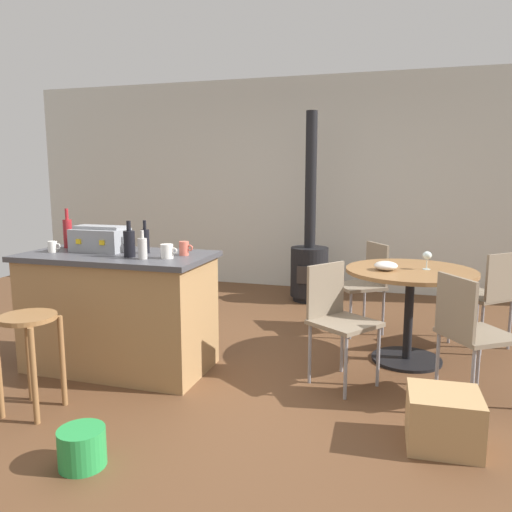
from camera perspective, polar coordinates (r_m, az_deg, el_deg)
The scene contains 22 objects.
ground_plane at distance 4.00m, azimuth -2.30°, elevation -12.69°, with size 8.80×8.80×0.00m, color brown.
back_wall at distance 6.64m, azimuth 6.30°, elevation 7.99°, with size 8.00×0.10×2.70m, color beige.
kitchen_island at distance 4.05m, azimuth -15.14°, elevation -5.98°, with size 1.43×0.75×0.90m.
wooden_stool at distance 3.49m, azimuth -24.15°, elevation -8.63°, with size 0.35×0.35×0.63m.
dining_table at distance 4.19m, azimuth 16.92°, elevation -3.80°, with size 1.01×1.01×0.75m.
folding_chair_near at distance 4.74m, azimuth 24.69°, elevation -3.72°, with size 0.57×0.57×0.85m.
folding_chair_far at distance 4.90m, azimuth 12.19°, elevation -2.70°, with size 0.56×0.56×0.85m.
folding_chair_left at distance 3.68m, azimuth 9.14°, elevation -6.50°, with size 0.56×0.56×0.86m.
folding_chair_right at distance 3.57m, azimuth 22.91°, elevation -7.57°, with size 0.56×0.56×0.86m.
wood_stove at distance 5.98m, azimuth 6.03°, elevation -0.14°, with size 0.44×0.45×2.19m.
toolbox at distance 4.11m, azimuth -17.12°, elevation 1.84°, with size 0.41×0.27×0.20m.
bottle_0 at distance 3.77m, azimuth -14.07°, elevation 1.43°, with size 0.08×0.08×0.26m.
bottle_1 at distance 4.38m, azimuth -20.42°, elevation 2.48°, with size 0.07×0.07×0.32m.
bottle_2 at distance 3.66m, azimuth -12.66°, elevation 0.89°, with size 0.06×0.06×0.20m.
bottle_3 at distance 3.92m, azimuth -12.37°, elevation 1.71°, with size 0.06×0.06×0.25m.
cup_0 at distance 3.65m, azimuth -9.98°, elevation 0.53°, with size 0.13×0.09×0.10m.
cup_1 at distance 3.77m, azimuth -8.08°, elevation 0.86°, with size 0.11×0.07×0.10m.
cup_2 at distance 4.19m, azimuth -21.88°, elevation 0.99°, with size 0.11×0.07×0.08m.
wine_glass at distance 4.17m, azimuth 18.70°, elevation -0.01°, with size 0.07×0.07×0.14m.
serving_bowl at distance 4.06m, azimuth 14.41°, elevation -1.06°, with size 0.18×0.18×0.07m, color white.
cardboard_box at distance 3.12m, azimuth 20.35°, elevation -16.86°, with size 0.39×0.36×0.31m, color tan.
plastic_bucket at distance 2.93m, azimuth -19.00°, elevation -19.70°, with size 0.24×0.24×0.20m, color green.
Camera 1 is at (1.23, -3.50, 1.50)m, focal length 35.55 mm.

